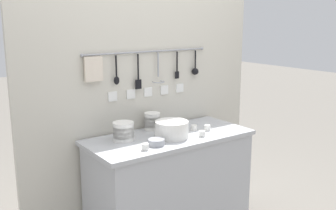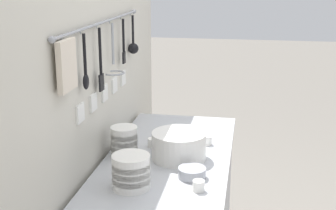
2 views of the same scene
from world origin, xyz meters
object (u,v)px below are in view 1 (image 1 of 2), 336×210
plate_stack (172,129)px  cup_front_left (194,127)px  steel_mixing_bowl (156,142)px  bowl_stack_wide_centre (152,121)px  cup_mid_row (145,147)px  cup_edge_far (173,128)px  bowl_stack_tall_left (124,131)px  cup_centre (207,128)px  cup_edge_near (202,134)px

plate_stack → cup_front_left: plate_stack is taller
plate_stack → steel_mixing_bowl: bearing=-156.4°
bowl_stack_wide_centre → steel_mixing_bowl: bowl_stack_wide_centre is taller
bowl_stack_wide_centre → plate_stack: 0.25m
steel_mixing_bowl → cup_mid_row: size_ratio=2.46×
plate_stack → cup_mid_row: (-0.30, -0.12, -0.04)m
bowl_stack_wide_centre → cup_edge_far: bearing=-39.8°
bowl_stack_tall_left → cup_mid_row: bearing=-86.4°
plate_stack → bowl_stack_wide_centre: bearing=91.1°
bowl_stack_tall_left → cup_centre: bearing=-12.9°
bowl_stack_tall_left → steel_mixing_bowl: bowl_stack_tall_left is taller
steel_mixing_bowl → cup_mid_row: same height
cup_centre → cup_mid_row: bearing=-170.1°
bowl_stack_tall_left → cup_edge_near: bowl_stack_tall_left is taller
cup_mid_row → cup_centre: 0.63m
steel_mixing_bowl → cup_mid_row: 0.12m
plate_stack → cup_centre: plate_stack is taller
cup_edge_near → cup_centre: bearing=35.6°
cup_centre → cup_edge_near: size_ratio=1.00×
cup_edge_far → steel_mixing_bowl: bearing=-143.7°
steel_mixing_bowl → plate_stack: bearing=23.6°
bowl_stack_wide_centre → steel_mixing_bowl: bearing=-119.1°
bowl_stack_tall_left → cup_centre: 0.66m
plate_stack → cup_edge_far: plate_stack is taller
bowl_stack_wide_centre → cup_mid_row: bowl_stack_wide_centre is taller
cup_front_left → cup_centre: (0.08, -0.07, 0.00)m
cup_edge_near → cup_front_left: bearing=71.0°
cup_edge_near → bowl_stack_tall_left: bearing=154.6°
bowl_stack_wide_centre → cup_edge_far: 0.17m
cup_edge_far → cup_centre: 0.26m
bowl_stack_wide_centre → cup_front_left: size_ratio=2.93×
cup_mid_row → cup_edge_far: bearing=32.2°
cup_edge_far → bowl_stack_wide_centre: bearing=140.2°
steel_mixing_bowl → cup_centre: bearing=7.8°
cup_edge_far → cup_mid_row: same height
bowl_stack_wide_centre → bowl_stack_tall_left: (-0.31, -0.11, -0.00)m
bowl_stack_wide_centre → bowl_stack_tall_left: 0.33m
cup_front_left → cup_mid_row: size_ratio=1.00×
bowl_stack_tall_left → cup_edge_near: (0.51, -0.24, -0.05)m
cup_front_left → cup_centre: same height
steel_mixing_bowl → cup_edge_near: same height
plate_stack → steel_mixing_bowl: 0.21m
steel_mixing_bowl → cup_edge_far: (0.31, 0.22, 0.00)m
bowl_stack_wide_centre → plate_stack: (0.00, -0.25, -0.01)m
cup_front_left → cup_edge_near: 0.17m
steel_mixing_bowl → cup_centre: (0.51, 0.07, 0.00)m
steel_mixing_bowl → cup_centre: same height
cup_edge_far → cup_mid_row: size_ratio=1.00×
plate_stack → cup_front_left: 0.26m
plate_stack → cup_edge_far: bearing=50.3°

